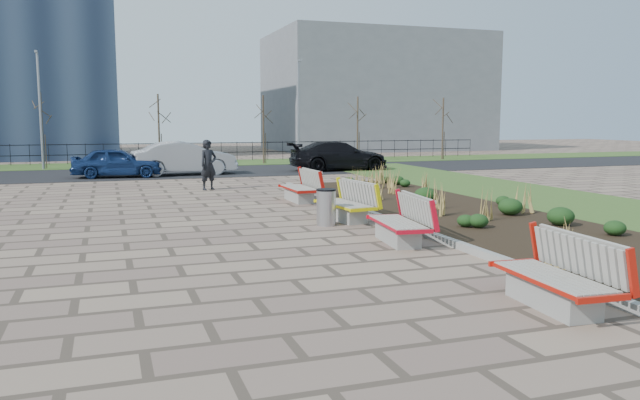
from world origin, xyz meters
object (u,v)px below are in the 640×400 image
object	(u,v)px
bench_d	(299,186)
car_silver	(184,158)
bench_a	(553,273)
bench_c	(344,202)
lamp_west	(40,112)
lamp_east	(298,113)
bench_b	(398,220)
car_blue	(118,162)
litter_bin	(326,208)
car_black	(339,156)
pedestrian	(208,165)

from	to	relation	value
bench_d	car_silver	size ratio (longest dim) A/B	0.44
bench_a	bench_c	bearing A→B (deg)	93.74
lamp_west	lamp_east	size ratio (longest dim) A/B	1.00
bench_b	car_silver	xyz separation A→B (m)	(-2.34, 18.16, 0.31)
bench_c	car_blue	xyz separation A→B (m)	(-5.37, 14.69, 0.20)
litter_bin	car_black	xyz separation A→B (m)	(6.24, 15.71, 0.32)
litter_bin	pedestrian	size ratio (longest dim) A/B	0.48
bench_a	bench_b	xyz separation A→B (m)	(0.00, 4.90, 0.00)
bench_a	bench_d	size ratio (longest dim) A/B	1.00
lamp_west	lamp_east	bearing A→B (deg)	0.00
litter_bin	pedestrian	xyz separation A→B (m)	(-1.53, 8.91, 0.49)
pedestrian	car_black	distance (m)	10.33
bench_d	litter_bin	bearing A→B (deg)	-99.74
bench_d	litter_bin	xyz separation A→B (m)	(-0.70, -4.63, -0.05)
bench_a	pedestrian	size ratio (longest dim) A/B	1.12
bench_d	car_black	distance (m)	12.39
bench_c	lamp_west	bearing A→B (deg)	106.54
bench_d	pedestrian	distance (m)	4.85
bench_c	car_black	bearing A→B (deg)	62.85
litter_bin	pedestrian	bearing A→B (deg)	99.75
car_black	lamp_west	distance (m)	15.68
bench_b	lamp_east	size ratio (longest dim) A/B	0.35
lamp_east	car_silver	bearing A→B (deg)	-142.82
bench_d	car_silver	bearing A→B (deg)	100.96
bench_c	pedestrian	bearing A→B (deg)	97.89
bench_a	litter_bin	size ratio (longest dim) A/B	2.35
car_black	lamp_west	size ratio (longest dim) A/B	0.85
lamp_west	lamp_east	world-z (taller)	same
car_blue	car_black	distance (m)	10.92
car_blue	lamp_west	distance (m)	7.31
litter_bin	bench_a	bearing A→B (deg)	-84.64
bench_b	bench_a	bearing A→B (deg)	-83.36
bench_d	car_blue	bearing A→B (deg)	115.70
bench_d	litter_bin	world-z (taller)	bench_d
bench_c	litter_bin	distance (m)	0.90
car_black	lamp_west	xyz separation A→B (m)	(-14.54, 5.43, 2.28)
litter_bin	car_silver	size ratio (longest dim) A/B	0.19
pedestrian	car_blue	world-z (taller)	pedestrian
bench_c	car_silver	xyz separation A→B (m)	(-2.34, 15.01, 0.31)
bench_d	lamp_west	distance (m)	18.97
bench_c	lamp_west	world-z (taller)	lamp_west
bench_a	lamp_east	world-z (taller)	lamp_east
lamp_west	litter_bin	bearing A→B (deg)	-68.57
bench_c	car_blue	distance (m)	15.64
car_blue	car_black	xyz separation A→B (m)	(10.91, 0.47, 0.07)
litter_bin	car_black	world-z (taller)	car_black
car_blue	car_silver	bearing A→B (deg)	-77.66
lamp_east	lamp_west	bearing A→B (deg)	180.00
bench_b	car_silver	distance (m)	18.31
bench_b	bench_d	size ratio (longest dim) A/B	1.00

